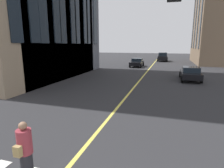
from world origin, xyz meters
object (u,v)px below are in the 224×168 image
car_black_near (163,57)px  pedestrian_near (25,152)px  car_black_far (190,73)px  car_black_oncoming (137,62)px

car_black_near → pedestrian_near: bearing=176.7°
car_black_far → car_black_near: car_black_near is taller
car_black_oncoming → car_black_near: car_black_near is taller
car_black_oncoming → pedestrian_near: bearing=-176.9°
car_black_oncoming → pedestrian_near: 27.05m
car_black_near → car_black_oncoming: bearing=162.3°
car_black_far → pedestrian_near: bearing=161.2°
pedestrian_near → car_black_oncoming: bearing=3.1°
car_black_far → car_black_oncoming: size_ratio=1.00×
car_black_oncoming → car_black_near: bearing=-17.7°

